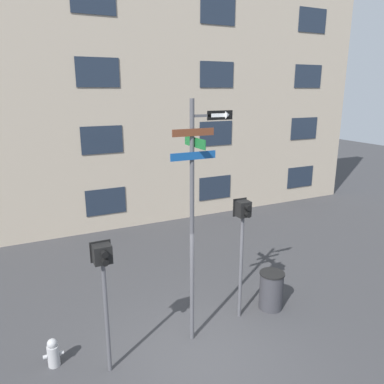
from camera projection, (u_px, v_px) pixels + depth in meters
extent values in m
plane|color=#38383A|center=(201.00, 359.00, 7.69)|extent=(60.00, 60.00, 0.00)
cube|color=tan|center=(96.00, 73.00, 13.39)|extent=(24.00, 0.60, 11.85)
cube|color=#1E2838|center=(106.00, 202.00, 14.37)|extent=(1.54, 0.03, 1.01)
cube|color=#1E2838|center=(215.00, 188.00, 16.38)|extent=(1.54, 0.03, 1.01)
cube|color=#1E2838|center=(300.00, 177.00, 18.40)|extent=(1.54, 0.03, 1.01)
cube|color=#1E2838|center=(102.00, 140.00, 13.74)|extent=(1.54, 0.03, 1.01)
cube|color=#1E2838|center=(216.00, 133.00, 15.75)|extent=(1.54, 0.03, 1.01)
cube|color=#1E2838|center=(304.00, 128.00, 17.77)|extent=(1.54, 0.03, 1.01)
cube|color=#1E2838|center=(98.00, 72.00, 13.11)|extent=(1.54, 0.03, 1.01)
cube|color=#1E2838|center=(217.00, 75.00, 15.13)|extent=(1.54, 0.03, 1.01)
cube|color=#1E2838|center=(308.00, 76.00, 17.14)|extent=(1.54, 0.03, 1.01)
cube|color=#1E2838|center=(218.00, 11.00, 14.50)|extent=(1.54, 0.03, 1.01)
cube|color=#1E2838|center=(313.00, 20.00, 16.51)|extent=(1.54, 0.03, 1.01)
cylinder|color=#4C4C51|center=(192.00, 229.00, 7.64)|extent=(0.09, 0.09, 5.19)
cube|color=#4C4C51|center=(206.00, 116.00, 7.17)|extent=(0.60, 0.05, 0.05)
cube|color=brown|center=(193.00, 132.00, 7.07)|extent=(0.87, 0.02, 0.14)
cube|color=#196B2D|center=(195.00, 142.00, 7.20)|extent=(0.02, 0.87, 0.19)
cube|color=#14478C|center=(193.00, 156.00, 7.19)|extent=(0.96, 0.02, 0.15)
cube|color=black|center=(220.00, 115.00, 7.28)|extent=(0.56, 0.02, 0.18)
cube|color=white|center=(219.00, 115.00, 7.25)|extent=(0.32, 0.01, 0.07)
cone|color=white|center=(227.00, 115.00, 7.34)|extent=(0.10, 0.14, 0.14)
cylinder|color=#4C4C51|center=(107.00, 318.00, 7.08)|extent=(0.08, 0.08, 2.32)
cube|color=black|center=(102.00, 254.00, 6.73)|extent=(0.33, 0.26, 0.34)
cube|color=black|center=(101.00, 251.00, 6.85)|extent=(0.39, 0.02, 0.40)
cylinder|color=black|center=(104.00, 254.00, 6.54)|extent=(0.12, 0.12, 0.12)
cylinder|color=black|center=(105.00, 262.00, 6.58)|extent=(0.12, 0.12, 0.12)
cylinder|color=silver|center=(104.00, 253.00, 6.59)|extent=(0.10, 0.01, 0.10)
cylinder|color=#4C4C51|center=(241.00, 268.00, 8.81)|extent=(0.08, 0.08, 2.57)
cube|color=black|center=(243.00, 209.00, 8.43)|extent=(0.29, 0.26, 0.36)
cube|color=black|center=(240.00, 207.00, 8.55)|extent=(0.35, 0.02, 0.42)
cylinder|color=black|center=(248.00, 208.00, 8.24)|extent=(0.12, 0.12, 0.12)
cylinder|color=black|center=(248.00, 215.00, 8.28)|extent=(0.12, 0.12, 0.12)
cylinder|color=orange|center=(247.00, 207.00, 8.29)|extent=(0.10, 0.01, 0.10)
cylinder|color=#A5A5A8|center=(54.00, 356.00, 7.45)|extent=(0.23, 0.23, 0.44)
sphere|color=#A5A5A8|center=(52.00, 343.00, 7.38)|extent=(0.20, 0.20, 0.20)
cylinder|color=#A5A5A8|center=(45.00, 357.00, 7.38)|extent=(0.08, 0.08, 0.08)
cylinder|color=#A5A5A8|center=(62.00, 352.00, 7.51)|extent=(0.08, 0.08, 0.08)
cylinder|color=#333338|center=(271.00, 291.00, 9.37)|extent=(0.59, 0.59, 0.93)
cylinder|color=black|center=(272.00, 273.00, 9.25)|extent=(0.62, 0.62, 0.04)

